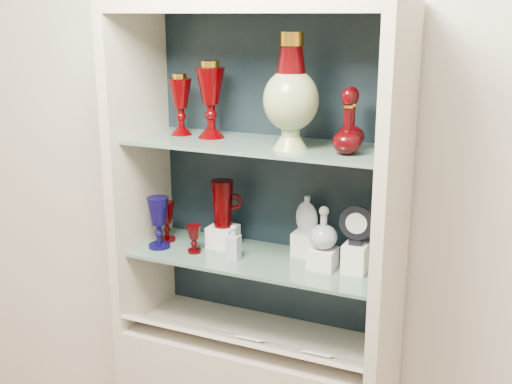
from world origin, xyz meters
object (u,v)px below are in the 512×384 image
at_px(pedestal_lamp_right, 211,100).
at_px(cobalt_goblet, 158,223).
at_px(lidded_bowl, 387,140).
at_px(clear_square_bottle, 234,242).
at_px(clear_round_decanter, 324,229).
at_px(ruby_goblet_small, 194,239).
at_px(ruby_pitcher, 222,204).
at_px(flat_flask, 307,214).
at_px(ruby_decanter_b, 351,116).
at_px(ruby_decanter_a, 348,118).
at_px(pedestal_lamp_left, 181,104).
at_px(enamel_urn, 291,92).
at_px(ruby_goblet_tall, 167,221).
at_px(cameo_medallion, 357,225).

distance_m(pedestal_lamp_right, cobalt_goblet, 0.50).
relative_size(lidded_bowl, clear_square_bottle, 0.67).
distance_m(pedestal_lamp_right, clear_round_decanter, 0.60).
height_order(ruby_goblet_small, clear_square_bottle, clear_square_bottle).
height_order(ruby_pitcher, flat_flask, ruby_pitcher).
distance_m(ruby_decanter_b, cobalt_goblet, 0.82).
bearing_deg(ruby_goblet_small, cobalt_goblet, -177.07).
bearing_deg(ruby_decanter_a, flat_flask, 140.86).
xyz_separation_m(pedestal_lamp_left, ruby_decanter_a, (0.65, -0.08, 0.01)).
height_order(pedestal_lamp_left, enamel_urn, enamel_urn).
relative_size(ruby_decanter_a, ruby_decanter_b, 1.10).
relative_size(pedestal_lamp_right, ruby_goblet_tall, 1.75).
xyz_separation_m(pedestal_lamp_left, clear_round_decanter, (0.57, -0.03, -0.39)).
distance_m(ruby_decanter_a, cobalt_goblet, 0.84).
relative_size(cobalt_goblet, flat_flask, 1.41).
height_order(ruby_goblet_tall, ruby_goblet_small, ruby_goblet_tall).
height_order(flat_flask, cameo_medallion, cameo_medallion).
height_order(lidded_bowl, ruby_pitcher, lidded_bowl).
distance_m(cobalt_goblet, ruby_goblet_tall, 0.08).
bearing_deg(ruby_decanter_b, enamel_urn, -153.72).
xyz_separation_m(ruby_pitcher, flat_flask, (0.32, 0.04, -0.01)).
bearing_deg(clear_square_bottle, ruby_goblet_tall, 167.92).
bearing_deg(ruby_goblet_small, pedestal_lamp_right, 62.22).
xyz_separation_m(cobalt_goblet, clear_square_bottle, (0.31, 0.01, -0.03)).
relative_size(enamel_urn, ruby_decanter_b, 1.75).
distance_m(pedestal_lamp_left, ruby_goblet_small, 0.49).
relative_size(ruby_decanter_a, ruby_pitcher, 1.33).
distance_m(ruby_decanter_a, ruby_decanter_b, 0.10).
distance_m(flat_flask, clear_round_decanter, 0.13).
bearing_deg(ruby_decanter_b, lidded_bowl, -9.68).
bearing_deg(enamel_urn, ruby_goblet_tall, 173.03).
bearing_deg(cobalt_goblet, enamel_urn, 1.29).
bearing_deg(flat_flask, ruby_pitcher, -152.97).
bearing_deg(flat_flask, clear_round_decanter, -23.88).
height_order(lidded_bowl, clear_square_bottle, lidded_bowl).
distance_m(cobalt_goblet, clear_square_bottle, 0.31).
bearing_deg(pedestal_lamp_left, clear_square_bottle, -17.91).
bearing_deg(ruby_pitcher, ruby_decanter_b, -21.90).
bearing_deg(pedestal_lamp_right, clear_round_decanter, -2.59).
relative_size(enamel_urn, ruby_goblet_small, 3.56).
height_order(enamel_urn, clear_square_bottle, enamel_urn).
xyz_separation_m(enamel_urn, ruby_decanter_a, (0.19, -0.01, -0.07)).
bearing_deg(clear_square_bottle, clear_round_decanter, 9.84).
bearing_deg(cobalt_goblet, cameo_medallion, 5.40).
relative_size(cobalt_goblet, cameo_medallion, 1.38).
relative_size(pedestal_lamp_left, pedestal_lamp_right, 0.82).
bearing_deg(flat_flask, clear_square_bottle, -127.94).
xyz_separation_m(clear_square_bottle, clear_round_decanter, (0.32, 0.05, 0.08)).
bearing_deg(pedestal_lamp_left, cameo_medallion, -1.59).
bearing_deg(ruby_decanter_b, ruby_decanter_a, -80.54).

